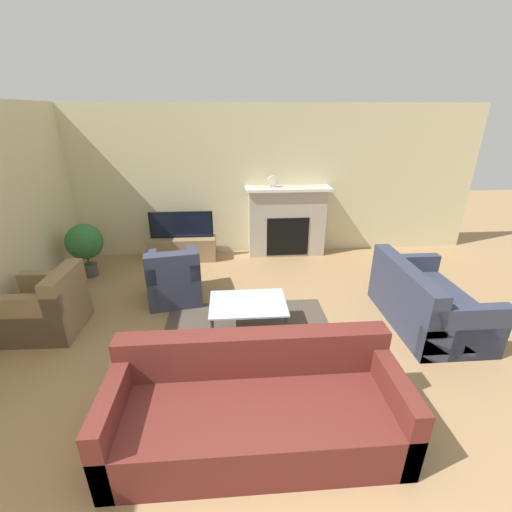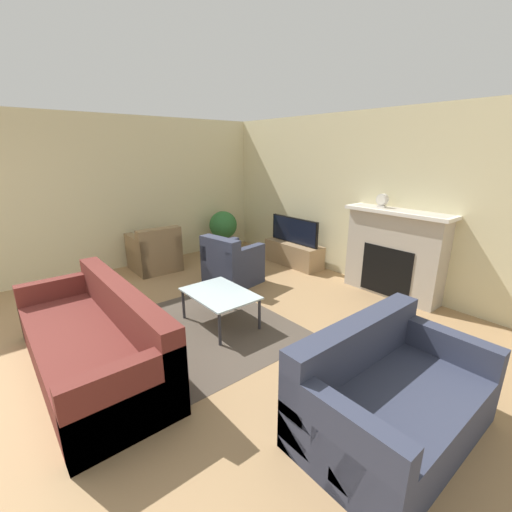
% 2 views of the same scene
% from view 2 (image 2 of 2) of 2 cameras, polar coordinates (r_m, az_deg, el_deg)
% --- Properties ---
extents(ground_plane, '(20.00, 20.00, 0.00)m').
position_cam_2_polar(ground_plane, '(3.94, -36.39, -18.93)').
color(ground_plane, '#9E7A51').
extents(wall_back, '(8.96, 0.06, 2.70)m').
position_cam_2_polar(wall_back, '(5.94, 16.24, 9.21)').
color(wall_back, beige).
rests_on(wall_back, ground_plane).
extents(wall_left, '(0.06, 7.96, 2.70)m').
position_cam_2_polar(wall_left, '(6.80, -19.27, 9.89)').
color(wall_left, beige).
rests_on(wall_left, ground_plane).
extents(area_rug, '(2.12, 1.86, 0.00)m').
position_cam_2_polar(area_rug, '(4.37, -8.11, -11.78)').
color(area_rug, '#4C4238').
rests_on(area_rug, ground_plane).
extents(fireplace, '(1.54, 0.41, 1.30)m').
position_cam_2_polar(fireplace, '(5.45, 22.03, 0.67)').
color(fireplace, '#B2A899').
rests_on(fireplace, ground_plane).
extents(tv_stand, '(1.19, 0.43, 0.43)m').
position_cam_2_polar(tv_stand, '(6.58, 6.27, 0.40)').
color(tv_stand, '#997A56').
rests_on(tv_stand, ground_plane).
extents(tv, '(1.13, 0.06, 0.48)m').
position_cam_2_polar(tv, '(6.47, 6.39, 4.25)').
color(tv, black).
rests_on(tv, tv_stand).
extents(couch_sectional, '(2.34, 0.92, 0.82)m').
position_cam_2_polar(couch_sectional, '(3.84, -25.27, -12.92)').
color(couch_sectional, '#5B231E').
rests_on(couch_sectional, ground_plane).
extents(couch_loveseat, '(0.94, 1.54, 0.82)m').
position_cam_2_polar(couch_loveseat, '(3.02, 21.21, -21.26)').
color(couch_loveseat, '#33384C').
rests_on(couch_loveseat, ground_plane).
extents(armchair_by_window, '(0.82, 0.78, 0.82)m').
position_cam_2_polar(armchair_by_window, '(6.49, -16.50, 0.33)').
color(armchair_by_window, '#8C704C').
rests_on(armchair_by_window, ground_plane).
extents(armchair_accent, '(0.84, 0.88, 0.82)m').
position_cam_2_polar(armchair_accent, '(5.58, -4.09, -1.67)').
color(armchair_accent, '#33384C').
rests_on(armchair_accent, ground_plane).
extents(coffee_table, '(0.92, 0.66, 0.42)m').
position_cam_2_polar(coffee_table, '(4.30, -6.05, -6.59)').
color(coffee_table, '#333338').
rests_on(coffee_table, ground_plane).
extents(potted_plant, '(0.58, 0.58, 0.90)m').
position_cam_2_polar(potted_plant, '(7.23, -5.49, 4.94)').
color(potted_plant, '#47474C').
rests_on(potted_plant, ground_plane).
extents(mantel_clock, '(0.17, 0.07, 0.20)m').
position_cam_2_polar(mantel_clock, '(5.44, 20.31, 8.70)').
color(mantel_clock, beige).
rests_on(mantel_clock, fireplace).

